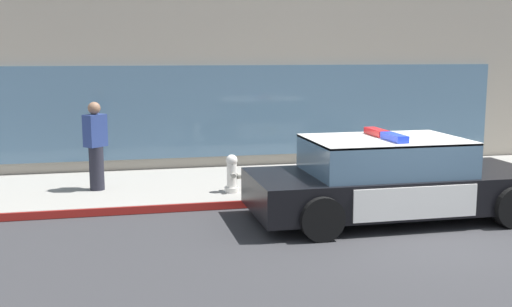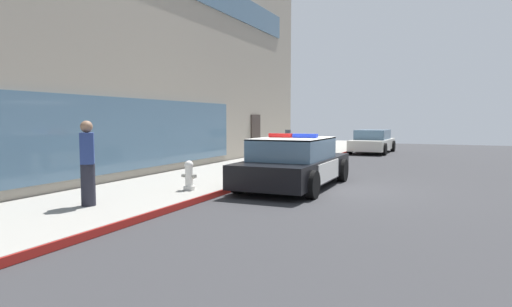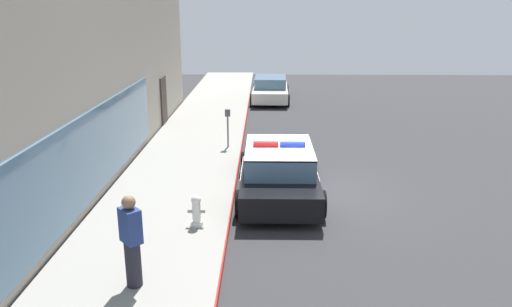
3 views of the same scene
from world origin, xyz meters
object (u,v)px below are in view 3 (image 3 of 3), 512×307
object	(u,v)px
police_cruiser	(279,170)
parking_meter	(228,121)
car_down_street	(270,89)
pedestrian_on_sidewalk	(132,241)
fire_hydrant	(196,211)

from	to	relation	value
police_cruiser	parking_meter	size ratio (longest dim) A/B	3.65
parking_meter	car_down_street	bearing A→B (deg)	-9.43
car_down_street	police_cruiser	bearing A→B (deg)	-178.33
police_cruiser	pedestrian_on_sidewalk	xyz separation A→B (m)	(-4.90, 2.69, 0.33)
pedestrian_on_sidewalk	car_down_street	bearing A→B (deg)	40.09
police_cruiser	fire_hydrant	distance (m)	3.06
fire_hydrant	car_down_street	distance (m)	16.17
pedestrian_on_sidewalk	parking_meter	world-z (taller)	pedestrian_on_sidewalk
pedestrian_on_sidewalk	parking_meter	distance (m)	9.06
police_cruiser	parking_meter	world-z (taller)	police_cruiser
car_down_street	pedestrian_on_sidewalk	world-z (taller)	pedestrian_on_sidewalk
parking_meter	fire_hydrant	bearing A→B (deg)	177.77
police_cruiser	car_down_street	world-z (taller)	police_cruiser
fire_hydrant	parking_meter	distance (m)	6.51
car_down_street	pedestrian_on_sidewalk	xyz separation A→B (m)	(-18.59, 2.62, 0.38)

